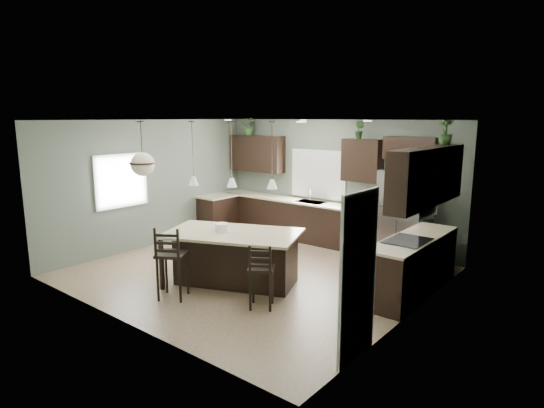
% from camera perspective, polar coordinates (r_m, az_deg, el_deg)
% --- Properties ---
extents(ground, '(6.00, 6.00, 0.00)m').
position_cam_1_polar(ground, '(8.61, -2.22, -8.51)').
color(ground, '#9E8466').
rests_on(ground, ground).
extents(pantry_door, '(0.04, 0.82, 2.04)m').
position_cam_1_polar(pantry_door, '(5.46, 10.76, -9.00)').
color(pantry_door, white).
rests_on(pantry_door, ground).
extents(window_back, '(1.35, 0.02, 1.00)m').
position_cam_1_polar(window_back, '(10.63, 5.85, 3.76)').
color(window_back, white).
rests_on(window_back, room_shell).
extents(window_left, '(0.02, 1.10, 1.00)m').
position_cam_1_polar(window_left, '(9.97, -18.45, 2.79)').
color(window_left, white).
rests_on(window_left, room_shell).
extents(left_return_cabs, '(0.60, 0.90, 0.90)m').
position_cam_1_polar(left_return_cabs, '(11.47, -6.80, -1.31)').
color(left_return_cabs, black).
rests_on(left_return_cabs, ground).
extents(left_return_countertop, '(0.66, 0.96, 0.04)m').
position_cam_1_polar(left_return_countertop, '(11.37, -6.78, 0.99)').
color(left_return_countertop, beige).
rests_on(left_return_countertop, left_return_cabs).
extents(back_lower_cabs, '(4.20, 0.60, 0.90)m').
position_cam_1_polar(back_lower_cabs, '(10.84, 2.92, -1.97)').
color(back_lower_cabs, black).
rests_on(back_lower_cabs, ground).
extents(back_countertop, '(4.20, 0.66, 0.04)m').
position_cam_1_polar(back_countertop, '(10.73, 2.88, 0.46)').
color(back_countertop, beige).
rests_on(back_countertop, back_lower_cabs).
extents(sink_inset, '(0.70, 0.45, 0.01)m').
position_cam_1_polar(sink_inset, '(10.47, 4.87, 0.26)').
color(sink_inset, gray).
rests_on(sink_inset, back_countertop).
extents(faucet, '(0.02, 0.02, 0.28)m').
position_cam_1_polar(faucet, '(10.42, 4.79, 1.02)').
color(faucet, silver).
rests_on(faucet, back_countertop).
extents(back_upper_left, '(1.55, 0.34, 0.90)m').
position_cam_1_polar(back_upper_left, '(11.51, -1.88, 6.35)').
color(back_upper_left, black).
rests_on(back_upper_left, room_shell).
extents(back_upper_right, '(0.85, 0.34, 0.90)m').
position_cam_1_polar(back_upper_right, '(9.85, 11.27, 5.38)').
color(back_upper_right, black).
rests_on(back_upper_right, room_shell).
extents(fridge_header, '(1.05, 0.34, 0.45)m').
position_cam_1_polar(fridge_header, '(9.38, 17.05, 6.69)').
color(fridge_header, black).
rests_on(fridge_header, room_shell).
extents(right_lower_cabs, '(0.60, 2.35, 0.90)m').
position_cam_1_polar(right_lower_cabs, '(7.84, 17.35, -7.51)').
color(right_lower_cabs, black).
rests_on(right_lower_cabs, ground).
extents(right_countertop, '(0.66, 2.35, 0.04)m').
position_cam_1_polar(right_countertop, '(7.72, 17.41, -4.17)').
color(right_countertop, beige).
rests_on(right_countertop, right_lower_cabs).
extents(cooktop, '(0.58, 0.75, 0.02)m').
position_cam_1_polar(cooktop, '(7.46, 16.64, -4.43)').
color(cooktop, black).
rests_on(cooktop, right_countertop).
extents(wall_oven_front, '(0.01, 0.72, 0.60)m').
position_cam_1_polar(wall_oven_front, '(7.71, 14.47, -7.67)').
color(wall_oven_front, gray).
rests_on(wall_oven_front, right_lower_cabs).
extents(right_upper_cabs, '(0.34, 2.35, 0.90)m').
position_cam_1_polar(right_upper_cabs, '(7.47, 18.93, 3.32)').
color(right_upper_cabs, black).
rests_on(right_upper_cabs, room_shell).
extents(microwave, '(0.40, 0.75, 0.40)m').
position_cam_1_polar(microwave, '(7.30, 17.62, 0.04)').
color(microwave, gray).
rests_on(microwave, right_upper_cabs).
extents(refrigerator, '(0.90, 0.74, 1.85)m').
position_cam_1_polar(refrigerator, '(9.34, 16.30, -1.51)').
color(refrigerator, gray).
rests_on(refrigerator, ground).
extents(kitchen_island, '(2.57, 2.05, 0.92)m').
position_cam_1_polar(kitchen_island, '(7.91, -4.91, -6.79)').
color(kitchen_island, black).
rests_on(kitchen_island, ground).
extents(serving_dish, '(0.24, 0.24, 0.14)m').
position_cam_1_polar(serving_dish, '(7.84, -6.33, -2.94)').
color(serving_dish, white).
rests_on(serving_dish, kitchen_island).
extents(bar_stool_left, '(0.61, 0.61, 1.19)m').
position_cam_1_polar(bar_stool_left, '(7.41, -12.39, -7.13)').
color(bar_stool_left, black).
rests_on(bar_stool_left, ground).
extents(bar_stool_right, '(0.52, 0.52, 1.02)m').
position_cam_1_polar(bar_stool_right, '(6.92, -1.34, -8.96)').
color(bar_stool_right, black).
rests_on(bar_stool_right, ground).
extents(pendant_left, '(0.17, 0.17, 1.10)m').
position_cam_1_polar(pendant_left, '(7.84, -9.92, 6.28)').
color(pendant_left, white).
rests_on(pendant_left, room_shell).
extents(pendant_center, '(0.17, 0.17, 1.10)m').
position_cam_1_polar(pendant_center, '(7.56, -5.13, 6.23)').
color(pendant_center, white).
rests_on(pendant_center, room_shell).
extents(pendant_right, '(0.17, 0.17, 1.10)m').
position_cam_1_polar(pendant_right, '(7.33, 0.00, 6.13)').
color(pendant_right, white).
rests_on(pendant_right, room_shell).
extents(chandelier, '(0.45, 0.45, 0.96)m').
position_cam_1_polar(chandelier, '(8.18, -16.01, 6.71)').
color(chandelier, beige).
rests_on(chandelier, room_shell).
extents(plant_back_left, '(0.45, 0.41, 0.43)m').
position_cam_1_polar(plant_back_left, '(11.60, -2.82, 9.67)').
color(plant_back_left, '#2D5224').
rests_on(plant_back_left, back_upper_left).
extents(plant_back_right, '(0.24, 0.21, 0.38)m').
position_cam_1_polar(plant_back_right, '(9.82, 10.93, 9.13)').
color(plant_back_right, '#25481F').
rests_on(plant_back_right, back_upper_right).
extents(plant_right_wall, '(0.25, 0.25, 0.43)m').
position_cam_1_polar(plant_right_wall, '(8.18, 20.95, 8.46)').
color(plant_right_wall, '#29481F').
rests_on(plant_right_wall, right_upper_cabs).
extents(room_shell, '(6.00, 6.00, 6.00)m').
position_cam_1_polar(room_shell, '(8.20, -2.30, 2.75)').
color(room_shell, slate).
rests_on(room_shell, ground).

